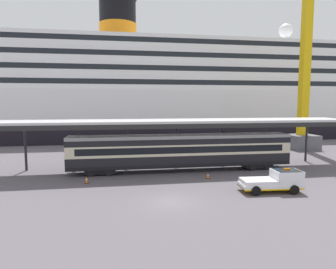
% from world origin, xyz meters
% --- Properties ---
extents(ground_plane, '(400.00, 400.00, 0.00)m').
position_xyz_m(ground_plane, '(0.00, 0.00, 0.00)').
color(ground_plane, '#5A545A').
extents(cruise_ship, '(141.19, 28.17, 31.31)m').
position_xyz_m(cruise_ship, '(-2.60, 48.07, 9.84)').
color(cruise_ship, black).
rests_on(cruise_ship, ground).
extents(platform_canopy, '(40.48, 5.73, 5.75)m').
position_xyz_m(platform_canopy, '(2.92, 10.74, 5.47)').
color(platform_canopy, silver).
rests_on(platform_canopy, ground).
extents(train_carriage, '(24.82, 2.81, 4.11)m').
position_xyz_m(train_carriage, '(2.92, 10.29, 2.31)').
color(train_carriage, black).
rests_on(train_carriage, ground).
extents(service_truck, '(5.32, 2.51, 2.02)m').
position_xyz_m(service_truck, '(9.40, 1.24, 0.99)').
color(service_truck, white).
rests_on(service_truck, ground).
extents(traffic_cone_near, '(0.36, 0.36, 0.61)m').
position_xyz_m(traffic_cone_near, '(4.89, 6.54, 0.30)').
color(traffic_cone_near, black).
rests_on(traffic_cone_near, ground).
extents(traffic_cone_mid, '(0.36, 0.36, 0.64)m').
position_xyz_m(traffic_cone_mid, '(-7.13, 6.65, 0.32)').
color(traffic_cone_mid, black).
rests_on(traffic_cone_mid, ground).
extents(dockside_crane, '(12.85, 4.40, 62.95)m').
position_xyz_m(dockside_crane, '(26.37, 22.71, 19.63)').
color(dockside_crane, '#595960').
rests_on(dockside_crane, ground).
extents(quay_bollard, '(0.48, 0.48, 0.96)m').
position_xyz_m(quay_bollard, '(10.61, 4.05, 0.52)').
color(quay_bollard, black).
rests_on(quay_bollard, ground).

